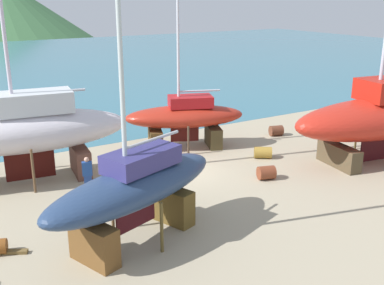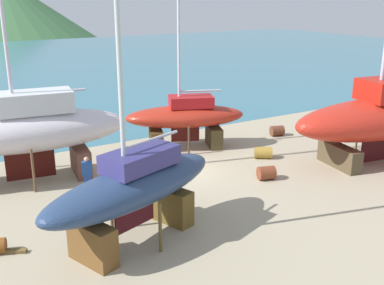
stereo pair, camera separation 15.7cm
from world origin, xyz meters
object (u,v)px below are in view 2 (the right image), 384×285
(barrel_tipped_right, at_px, (263,153))
(sailboat_far_slipway, at_px, (134,188))
(barrel_rust_far, at_px, (277,131))
(barrel_ochre, at_px, (266,173))
(worker, at_px, (87,175))
(sailboat_small_center, at_px, (28,131))
(sailboat_large_starboard, at_px, (186,117))

(barrel_tipped_right, bearing_deg, sailboat_far_slipway, -154.52)
(barrel_rust_far, bearing_deg, barrel_ochre, -134.59)
(worker, distance_m, barrel_rust_far, 13.53)
(sailboat_far_slipway, relative_size, sailboat_small_center, 0.73)
(worker, relative_size, barrel_ochre, 2.20)
(sailboat_large_starboard, xyz_separation_m, sailboat_small_center, (-8.85, -0.56, 0.65))
(sailboat_large_starboard, xyz_separation_m, worker, (-7.10, -3.54, -0.91))
(sailboat_small_center, relative_size, barrel_rust_far, 20.29)
(sailboat_far_slipway, relative_size, barrel_rust_far, 14.77)
(barrel_rust_far, xyz_separation_m, barrel_tipped_right, (-3.47, -2.90, -0.01))
(sailboat_far_slipway, bearing_deg, worker, -107.95)
(barrel_tipped_right, relative_size, barrel_ochre, 1.17)
(worker, distance_m, barrel_ochre, 8.43)
(sailboat_far_slipway, xyz_separation_m, worker, (-0.12, 4.86, -1.14))
(barrel_rust_far, bearing_deg, worker, -168.70)
(sailboat_far_slipway, bearing_deg, barrel_rust_far, -169.62)
(barrel_rust_far, height_order, barrel_ochre, barrel_ochre)
(sailboat_far_slipway, distance_m, worker, 4.99)
(sailboat_small_center, xyz_separation_m, barrel_tipped_right, (11.54, -3.23, -2.16))
(sailboat_far_slipway, height_order, sailboat_large_starboard, sailboat_far_slipway)
(sailboat_large_starboard, relative_size, barrel_ochre, 13.86)
(sailboat_far_slipway, distance_m, sailboat_small_center, 8.07)
(barrel_rust_far, height_order, barrel_tipped_right, barrel_rust_far)
(worker, xyz_separation_m, barrel_tipped_right, (9.78, -0.25, -0.60))
(sailboat_small_center, xyz_separation_m, barrel_ochre, (9.71, -5.71, -2.15))
(sailboat_far_slipway, height_order, barrel_rust_far, sailboat_far_slipway)
(sailboat_far_slipway, xyz_separation_m, sailboat_small_center, (-1.87, 7.84, 0.43))
(sailboat_large_starboard, relative_size, barrel_rust_far, 13.99)
(sailboat_large_starboard, distance_m, sailboat_small_center, 8.89)
(sailboat_far_slipway, xyz_separation_m, sailboat_large_starboard, (6.97, 8.40, -0.23))
(sailboat_large_starboard, height_order, barrel_ochre, sailboat_large_starboard)
(sailboat_large_starboard, bearing_deg, barrel_tipped_right, 146.55)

